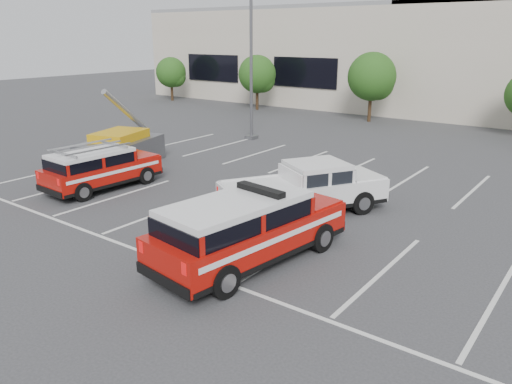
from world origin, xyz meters
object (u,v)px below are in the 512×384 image
convention_building (488,51)px  white_pickup (305,193)px  tree_mid_left (373,78)px  fire_chief_suv (248,233)px  ladder_suv (100,171)px  utility_rig (117,150)px  tree_far_left (172,73)px  tree_left (258,76)px  light_pole_left (251,49)px

convention_building → white_pickup: 29.34m
tree_mid_left → white_pickup: tree_mid_left is taller
fire_chief_suv → ladder_suv: size_ratio=1.29×
utility_rig → ladder_suv: bearing=-65.0°
fire_chief_suv → white_pickup: 4.45m
tree_far_left → white_pickup: tree_far_left is taller
convention_building → tree_far_left: 27.03m
tree_mid_left → utility_rig: 19.51m
tree_left → utility_rig: tree_left is taller
convention_building → light_pole_left: size_ratio=5.86×
fire_chief_suv → tree_far_left: bearing=146.8°
fire_chief_suv → ladder_suv: 9.11m
light_pole_left → fire_chief_suv: light_pole_left is taller
ladder_suv → fire_chief_suv: bearing=-9.1°
white_pickup → light_pole_left: bearing=166.7°
light_pole_left → fire_chief_suv: size_ratio=1.69×
tree_far_left → tree_mid_left: bearing=0.0°
convention_building → fire_chief_suv: (1.99, -33.40, -3.88)m
convention_building → fire_chief_suv: size_ratio=9.91×
light_pole_left → tree_mid_left: bearing=72.9°
tree_far_left → ladder_suv: 28.37m
tree_mid_left → ladder_suv: (-1.84, -21.72, -2.31)m
tree_left → fire_chief_suv: size_ratio=0.73×
tree_far_left → tree_mid_left: tree_mid_left is taller
tree_mid_left → light_pole_left: 10.73m
convention_building → fire_chief_suv: 33.69m
convention_building → ladder_suv: size_ratio=12.74×
fire_chief_suv → light_pole_left: bearing=134.8°
convention_building → ladder_suv: convention_building is taller
tree_far_left → light_pole_left: 19.85m
tree_far_left → ladder_suv: size_ratio=0.85×
light_pole_left → white_pickup: (9.30, -9.18, -4.49)m
tree_far_left → utility_rig: tree_far_left is taller
convention_building → fire_chief_suv: bearing=-86.6°
tree_far_left → white_pickup: 32.55m
white_pickup → utility_rig: 10.62m
utility_rig → white_pickup: bearing=-18.8°
tree_mid_left → light_pole_left: light_pole_left is taller
tree_far_left → tree_left: (10.00, 0.00, 0.27)m
tree_left → ladder_suv: 23.30m
tree_far_left → fire_chief_suv: (27.08, -23.58, -1.67)m
tree_mid_left → utility_rig: size_ratio=0.99×
fire_chief_suv → white_pickup: bearing=109.1°
convention_building → tree_far_left: size_ratio=15.04×
ladder_suv → convention_building: bearing=80.3°
white_pickup → convention_building: bearing=123.5°
white_pickup → ladder_suv: bearing=-131.4°
fire_chief_suv → ladder_suv: fire_chief_suv is taller
fire_chief_suv → tree_left: bearing=133.8°
tree_far_left → white_pickup: size_ratio=0.67×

